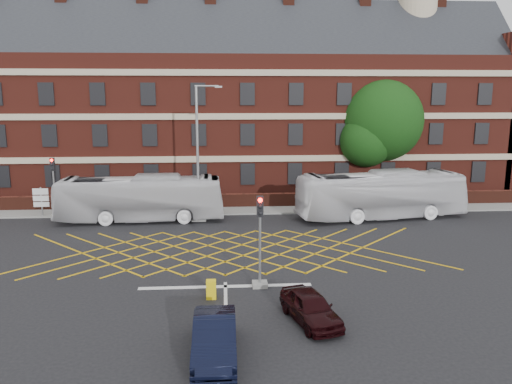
{
  "coord_description": "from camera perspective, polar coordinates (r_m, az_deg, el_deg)",
  "views": [
    {
      "loc": [
        -0.02,
        -25.36,
        8.72
      ],
      "look_at": [
        1.75,
        1.5,
        3.48
      ],
      "focal_mm": 35.0,
      "sensor_mm": 36.0,
      "label": 1
    }
  ],
  "objects": [
    {
      "name": "far_pavement",
      "position": [
        38.35,
        -3.64,
        -2.05
      ],
      "size": [
        60.0,
        3.0,
        0.12
      ],
      "primitive_type": "cube",
      "color": "slate",
      "rests_on": "ground"
    },
    {
      "name": "stop_line",
      "position": [
        23.53,
        -3.51,
        -10.72
      ],
      "size": [
        8.0,
        0.3,
        0.02
      ],
      "primitive_type": "cube",
      "color": "silver",
      "rests_on": "ground"
    },
    {
      "name": "traffic_light_near",
      "position": [
        22.92,
        0.45,
        -6.64
      ],
      "size": [
        0.7,
        0.7,
        4.27
      ],
      "color": "slate",
      "rests_on": "ground"
    },
    {
      "name": "victorian_building",
      "position": [
        47.37,
        -3.5,
        9.93
      ],
      "size": [
        51.0,
        12.17,
        20.4
      ],
      "color": "#5D2017",
      "rests_on": "ground"
    },
    {
      "name": "traffic_light_far",
      "position": [
        39.18,
        -22.03,
        -0.02
      ],
      "size": [
        0.7,
        0.7,
        4.27
      ],
      "color": "slate",
      "rests_on": "ground"
    },
    {
      "name": "street_lamp",
      "position": [
        35.0,
        -6.53,
        1.98
      ],
      "size": [
        2.25,
        1.0,
        9.38
      ],
      "color": "slate",
      "rests_on": "ground"
    },
    {
      "name": "centre_line",
      "position": [
        17.66,
        -3.39,
        -18.55
      ],
      "size": [
        0.15,
        14.0,
        0.02
      ],
      "primitive_type": "cube",
      "color": "silver",
      "rests_on": "ground"
    },
    {
      "name": "direction_signs",
      "position": [
        39.16,
        -23.36,
        -0.7
      ],
      "size": [
        1.1,
        0.16,
        2.2
      ],
      "color": "gray",
      "rests_on": "ground"
    },
    {
      "name": "car_navy",
      "position": [
        17.56,
        -4.76,
        -16.27
      ],
      "size": [
        1.44,
        4.12,
        1.36
      ],
      "primitive_type": "imported",
      "rotation": [
        0.0,
        0.0,
        0.0
      ],
      "color": "black",
      "rests_on": "ground"
    },
    {
      "name": "deciduous_tree",
      "position": [
        44.24,
        14.09,
        7.28
      ],
      "size": [
        7.37,
        6.99,
        10.07
      ],
      "color": "black",
      "rests_on": "ground"
    },
    {
      "name": "utility_cabinet",
      "position": [
        22.16,
        -5.15,
        -11.03
      ],
      "size": [
        0.43,
        0.38,
        0.83
      ],
      "primitive_type": "cube",
      "color": "yellow",
      "rests_on": "ground"
    },
    {
      "name": "bus_right",
      "position": [
        36.77,
        14.11,
        -0.32
      ],
      "size": [
        12.5,
        4.68,
        3.4
      ],
      "primitive_type": "imported",
      "rotation": [
        0.0,
        0.0,
        1.72
      ],
      "color": "silver",
      "rests_on": "ground"
    },
    {
      "name": "bus_left",
      "position": [
        35.83,
        -13.04,
        -0.71
      ],
      "size": [
        11.63,
        3.01,
        3.22
      ],
      "primitive_type": "imported",
      "rotation": [
        0.0,
        0.0,
        1.6
      ],
      "color": "silver",
      "rests_on": "ground"
    },
    {
      "name": "boundary_wall",
      "position": [
        39.22,
        -3.66,
        -1.02
      ],
      "size": [
        56.0,
        0.5,
        1.1
      ],
      "primitive_type": "cube",
      "color": "#461C12",
      "rests_on": "ground"
    },
    {
      "name": "car_maroon",
      "position": [
        20.02,
        6.25,
        -12.95
      ],
      "size": [
        2.35,
        3.83,
        1.22
      ],
      "primitive_type": "imported",
      "rotation": [
        0.0,
        0.0,
        0.27
      ],
      "color": "black",
      "rests_on": "ground"
    },
    {
      "name": "box_junction_hatching",
      "position": [
        28.72,
        -3.57,
        -6.66
      ],
      "size": [
        8.22,
        8.22,
        0.02
      ],
      "primitive_type": "cube",
      "rotation": [
        0.0,
        0.0,
        0.79
      ],
      "color": "#CC990C",
      "rests_on": "ground"
    },
    {
      "name": "ground",
      "position": [
        26.82,
        -3.55,
        -7.97
      ],
      "size": [
        120.0,
        120.0,
        0.0
      ],
      "primitive_type": "plane",
      "color": "black",
      "rests_on": "ground"
    }
  ]
}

